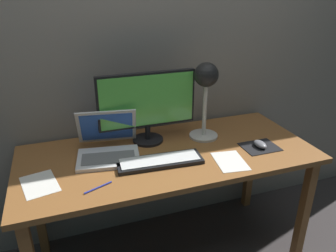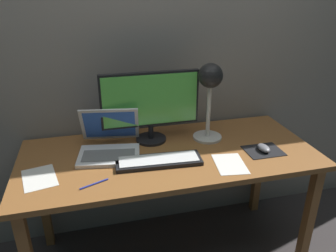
{
  "view_description": "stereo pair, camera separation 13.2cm",
  "coord_description": "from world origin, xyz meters",
  "px_view_note": "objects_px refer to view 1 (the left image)",
  "views": [
    {
      "loc": [
        -0.52,
        -1.48,
        1.59
      ],
      "look_at": [
        -0.02,
        -0.05,
        0.92
      ],
      "focal_mm": 34.87,
      "sensor_mm": 36.0,
      "label": 1
    },
    {
      "loc": [
        -0.39,
        -1.52,
        1.59
      ],
      "look_at": [
        -0.02,
        -0.05,
        0.92
      ],
      "focal_mm": 34.87,
      "sensor_mm": 36.0,
      "label": 2
    }
  ],
  "objects_px": {
    "keyboard_main": "(160,161)",
    "mouse": "(260,144)",
    "pen": "(98,188)",
    "laptop": "(108,143)",
    "desk_lamp": "(206,85)",
    "monitor": "(147,103)"
  },
  "relations": [
    {
      "from": "mouse",
      "to": "pen",
      "type": "distance_m",
      "value": 0.92
    },
    {
      "from": "desk_lamp",
      "to": "mouse",
      "type": "xyz_separation_m",
      "value": [
        0.24,
        -0.23,
        -0.3
      ]
    },
    {
      "from": "monitor",
      "to": "keyboard_main",
      "type": "distance_m",
      "value": 0.35
    },
    {
      "from": "keyboard_main",
      "to": "pen",
      "type": "xyz_separation_m",
      "value": [
        -0.33,
        -0.12,
        -0.01
      ]
    },
    {
      "from": "pen",
      "to": "monitor",
      "type": "bearing_deg",
      "value": 48.31
    },
    {
      "from": "monitor",
      "to": "laptop",
      "type": "height_order",
      "value": "monitor"
    },
    {
      "from": "laptop",
      "to": "desk_lamp",
      "type": "bearing_deg",
      "value": 1.83
    },
    {
      "from": "monitor",
      "to": "laptop",
      "type": "xyz_separation_m",
      "value": [
        -0.24,
        -0.07,
        -0.17
      ]
    },
    {
      "from": "monitor",
      "to": "pen",
      "type": "xyz_separation_m",
      "value": [
        -0.34,
        -0.39,
        -0.23
      ]
    },
    {
      "from": "pen",
      "to": "laptop",
      "type": "bearing_deg",
      "value": 72.29
    },
    {
      "from": "mouse",
      "to": "pen",
      "type": "height_order",
      "value": "mouse"
    },
    {
      "from": "desk_lamp",
      "to": "mouse",
      "type": "bearing_deg",
      "value": -43.57
    },
    {
      "from": "monitor",
      "to": "desk_lamp",
      "type": "relative_size",
      "value": 1.23
    },
    {
      "from": "monitor",
      "to": "pen",
      "type": "bearing_deg",
      "value": -131.69
    },
    {
      "from": "laptop",
      "to": "monitor",
      "type": "bearing_deg",
      "value": 16.61
    },
    {
      "from": "desk_lamp",
      "to": "pen",
      "type": "height_order",
      "value": "desk_lamp"
    },
    {
      "from": "keyboard_main",
      "to": "mouse",
      "type": "xyz_separation_m",
      "value": [
        0.59,
        -0.02,
        0.01
      ]
    },
    {
      "from": "mouse",
      "to": "laptop",
      "type": "bearing_deg",
      "value": 165.45
    },
    {
      "from": "mouse",
      "to": "pen",
      "type": "xyz_separation_m",
      "value": [
        -0.92,
        -0.1,
        -0.02
      ]
    },
    {
      "from": "laptop",
      "to": "mouse",
      "type": "xyz_separation_m",
      "value": [
        0.82,
        -0.21,
        -0.04
      ]
    },
    {
      "from": "keyboard_main",
      "to": "laptop",
      "type": "bearing_deg",
      "value": 140.05
    },
    {
      "from": "laptop",
      "to": "mouse",
      "type": "height_order",
      "value": "laptop"
    }
  ]
}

